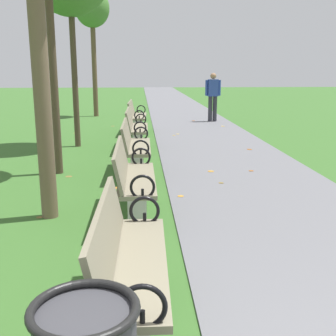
% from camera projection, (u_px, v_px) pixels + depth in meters
% --- Properties ---
extents(paved_walkway, '(2.69, 44.00, 0.02)m').
position_uv_depth(paved_walkway, '(180.00, 110.00, 18.45)').
color(paved_walkway, slate).
rests_on(paved_walkway, ground).
extents(park_bench_2, '(0.50, 1.61, 0.90)m').
position_uv_depth(park_bench_2, '(128.00, 261.00, 2.95)').
color(park_bench_2, gray).
rests_on(park_bench_2, ground).
extents(park_bench_3, '(0.48, 1.60, 0.90)m').
position_uv_depth(park_bench_3, '(133.00, 178.00, 5.16)').
color(park_bench_3, gray).
rests_on(park_bench_3, ground).
extents(park_bench_4, '(0.49, 1.60, 0.90)m').
position_uv_depth(park_bench_4, '(134.00, 146.00, 7.28)').
color(park_bench_4, gray).
rests_on(park_bench_4, ground).
extents(park_bench_5, '(0.50, 1.61, 0.90)m').
position_uv_depth(park_bench_5, '(136.00, 128.00, 9.51)').
color(park_bench_5, gray).
rests_on(park_bench_5, ground).
extents(park_bench_6, '(0.53, 1.62, 0.90)m').
position_uv_depth(park_bench_6, '(136.00, 116.00, 11.85)').
color(park_bench_6, gray).
rests_on(park_bench_6, ground).
extents(tree_5, '(1.26, 1.26, 4.61)m').
position_uv_depth(tree_5, '(92.00, 11.00, 15.26)').
color(tree_5, brown).
rests_on(tree_5, ground).
extents(pedestrian_walking, '(0.53, 0.23, 1.62)m').
position_uv_depth(pedestrian_walking, '(213.00, 95.00, 14.22)').
color(pedestrian_walking, '#2D2D38').
rests_on(pedestrian_walking, paved_walkway).
extents(scattered_leaves, '(4.86, 15.41, 0.02)m').
position_uv_depth(scattered_leaves, '(174.00, 163.00, 8.10)').
color(scattered_leaves, brown).
rests_on(scattered_leaves, ground).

